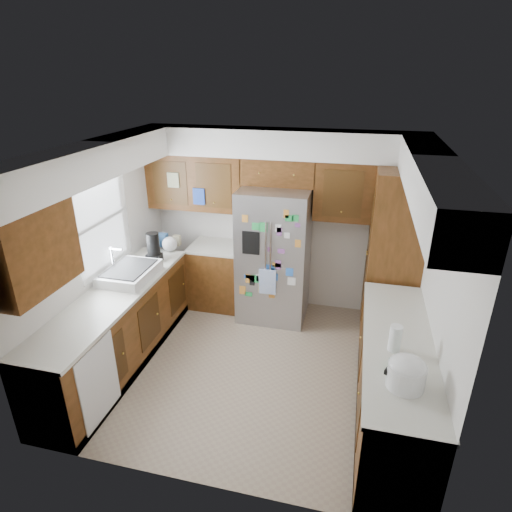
# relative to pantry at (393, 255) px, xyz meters

# --- Properties ---
(floor) EXTENTS (3.60, 3.60, 0.00)m
(floor) POSITION_rel_pantry_xyz_m (-1.50, -1.15, -1.07)
(floor) COLOR gray
(floor) RESTS_ON ground
(room_shell) EXTENTS (3.64, 3.24, 2.52)m
(room_shell) POSITION_rel_pantry_xyz_m (-1.61, -0.79, 0.75)
(room_shell) COLOR silver
(room_shell) RESTS_ON ground
(left_counter_run) EXTENTS (1.36, 3.20, 0.92)m
(left_counter_run) POSITION_rel_pantry_xyz_m (-2.86, -1.12, -0.65)
(left_counter_run) COLOR #3D250B
(left_counter_run) RESTS_ON ground
(right_counter_run) EXTENTS (0.63, 2.25, 0.92)m
(right_counter_run) POSITION_rel_pantry_xyz_m (0.00, -1.62, -0.65)
(right_counter_run) COLOR #3D250B
(right_counter_run) RESTS_ON ground
(pantry) EXTENTS (0.60, 0.90, 2.15)m
(pantry) POSITION_rel_pantry_xyz_m (0.00, 0.00, 0.00)
(pantry) COLOR #3D250B
(pantry) RESTS_ON ground
(fridge) EXTENTS (0.90, 0.79, 1.80)m
(fridge) POSITION_rel_pantry_xyz_m (-1.50, 0.05, -0.17)
(fridge) COLOR #939398
(fridge) RESTS_ON ground
(bridge_cabinet) EXTENTS (0.96, 0.34, 0.35)m
(bridge_cabinet) POSITION_rel_pantry_xyz_m (-1.50, 0.28, 0.90)
(bridge_cabinet) COLOR #3D250B
(bridge_cabinet) RESTS_ON fridge
(fridge_top_items) EXTENTS (0.77, 0.26, 0.25)m
(fridge_top_items) POSITION_rel_pantry_xyz_m (-1.62, 0.24, 1.19)
(fridge_top_items) COLOR blue
(fridge_top_items) RESTS_ON bridge_cabinet
(sink_assembly) EXTENTS (0.52, 0.70, 0.37)m
(sink_assembly) POSITION_rel_pantry_xyz_m (-3.00, -1.05, -0.09)
(sink_assembly) COLOR silver
(sink_assembly) RESTS_ON left_counter_run
(left_counter_clutter) EXTENTS (0.37, 0.85, 0.38)m
(left_counter_clutter) POSITION_rel_pantry_xyz_m (-2.95, -0.33, -0.02)
(left_counter_clutter) COLOR black
(left_counter_clutter) RESTS_ON left_counter_run
(rice_cooker) EXTENTS (0.30, 0.29, 0.26)m
(rice_cooker) POSITION_rel_pantry_xyz_m (-0.00, -2.24, -0.02)
(rice_cooker) COLOR white
(rice_cooker) RESTS_ON right_counter_run
(paper_towel) EXTENTS (0.11, 0.11, 0.24)m
(paper_towel) POSITION_rel_pantry_xyz_m (-0.06, -1.78, -0.03)
(paper_towel) COLOR white
(paper_towel) RESTS_ON right_counter_run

